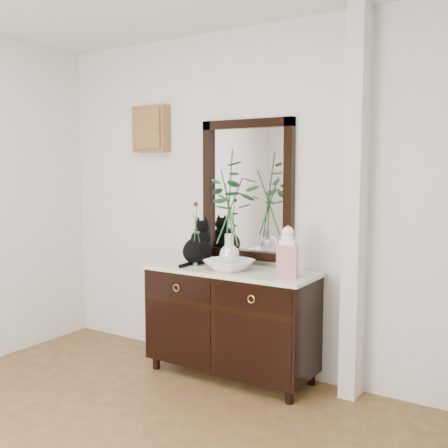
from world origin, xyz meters
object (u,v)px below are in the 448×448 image
Objects in this scene: cat at (198,242)px; lotus_bowl at (229,265)px; sideboard at (231,317)px; ginger_jar at (288,251)px.

lotus_bowl is at bearing -19.20° from cat.
ginger_jar is (0.51, -0.07, 0.56)m from sideboard.
cat is at bearing 173.27° from ginger_jar.
ginger_jar is at bearing 0.18° from lotus_bowl.
cat is 0.84m from ginger_jar.
sideboard is at bearing 111.84° from lotus_bowl.
ginger_jar is (0.48, 0.00, 0.14)m from lotus_bowl.
sideboard is at bearing -8.69° from cat.
cat is 0.96× the size of ginger_jar.
lotus_bowl is (0.36, -0.10, -0.14)m from cat.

